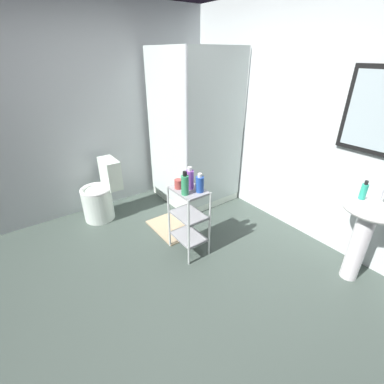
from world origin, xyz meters
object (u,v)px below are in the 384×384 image
Objects in this scene: bath_mat at (171,227)px; pedestal_sink at (365,226)px; conditioner_bottle_purple at (190,179)px; storage_cart at (189,216)px; toilet at (101,195)px; rinse_cup at (178,184)px; hand_soap_bottle at (364,191)px; shower_stall at (193,170)px; body_wash_bottle_green at (185,184)px; shampoo_bottle_blue at (200,184)px.

pedestal_sink is at bearing 29.43° from bath_mat.
pedestal_sink is at bearing 38.68° from conditioner_bottle_purple.
storage_cart is at bearing -7.95° from bath_mat.
rinse_cup reaches higher than toilet.
toilet is at bearing -156.00° from conditioner_bottle_purple.
pedestal_sink is at bearing -1.84° from hand_soap_bottle.
hand_soap_bottle is at bearing 33.14° from toilet.
hand_soap_bottle is at bearing 30.95° from bath_mat.
shower_stall is 1.18m from rinse_cup.
body_wash_bottle_green is (-1.07, -1.10, -0.04)m from hand_soap_bottle.
rinse_cup is at bearing -18.48° from bath_mat.
toilet is (-0.31, -1.22, -0.15)m from shower_stall.
pedestal_sink is at bearing 7.98° from shower_stall.
toilet is at bearing -156.52° from shampoo_bottle_blue.
shower_stall is 1.19m from conditioner_bottle_purple.
hand_soap_bottle is 1.84× the size of rinse_cup.
pedestal_sink is 1.50m from shampoo_bottle_blue.
toilet is at bearing -142.52° from bath_mat.
conditioner_bottle_purple reaches higher than bath_mat.
storage_cart is 0.63m from bath_mat.
storage_cart is at bearing -140.30° from pedestal_sink.
storage_cart is at bearing -38.56° from shower_stall.
storage_cart is (-1.22, -1.02, -0.14)m from pedestal_sink.
shower_stall is at bearing 140.18° from body_wash_bottle_green.
shampoo_bottle_blue is 0.22m from rinse_cup.
hand_soap_bottle is 0.28× the size of bath_mat.
toilet is at bearing -158.48° from rinse_cup.
shower_stall is at bearing 146.65° from shampoo_bottle_blue.
pedestal_sink is 1.61m from conditioner_bottle_purple.
conditioner_bottle_purple is at bearing -138.98° from hand_soap_bottle.
shower_stall is at bearing 75.95° from toilet.
shampoo_bottle_blue is 0.15m from body_wash_bottle_green.
shower_stall is at bearing -171.57° from hand_soap_bottle.
body_wash_bottle_green is (1.27, 0.42, 0.53)m from toilet.
pedestal_sink is at bearing 39.56° from rinse_cup.
bath_mat is at bearing -150.57° from pedestal_sink.
shower_stall is 1.27m from toilet.
shower_stall is 1.31m from body_wash_bottle_green.
shower_stall reaches higher than hand_soap_bottle.
body_wash_bottle_green is at bearing -15.89° from bath_mat.
body_wash_bottle_green is (-1.16, -1.10, 0.26)m from pedestal_sink.
conditioner_bottle_purple is at bearing -38.04° from shower_stall.
shampoo_bottle_blue is at bearing -33.35° from shower_stall.
body_wash_bottle_green is at bearing -39.82° from shower_stall.
rinse_cup is at bearing -138.21° from hand_soap_bottle.
bath_mat is (-0.45, 0.04, -0.83)m from conditioner_bottle_purple.
toilet is 0.99m from bath_mat.
hand_soap_bottle is at bearing 41.79° from rinse_cup.
storage_cart is at bearing 22.76° from toilet.
hand_soap_bottle is 1.53m from body_wash_bottle_green.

